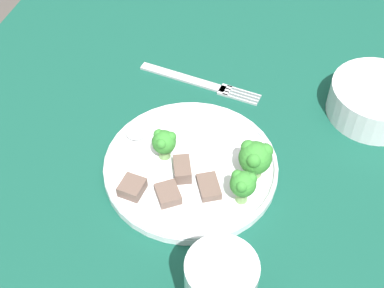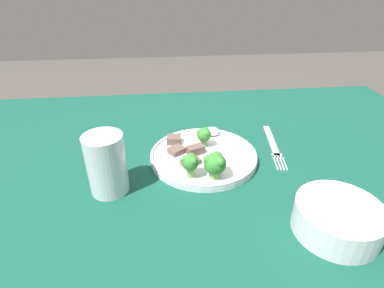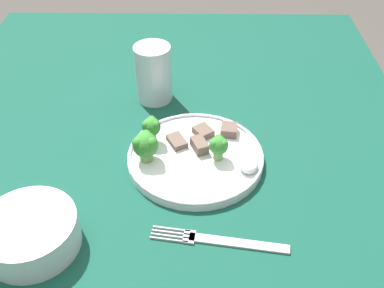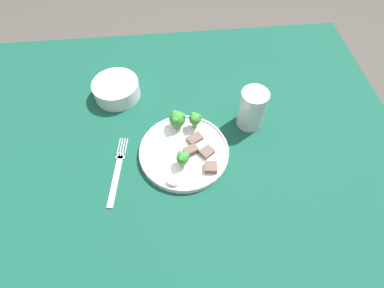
{
  "view_description": "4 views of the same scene",
  "coord_description": "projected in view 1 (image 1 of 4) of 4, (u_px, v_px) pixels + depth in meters",
  "views": [
    {
      "loc": [
        0.47,
        0.07,
        1.34
      ],
      "look_at": [
        0.01,
        -0.06,
        0.8
      ],
      "focal_mm": 50.0,
      "sensor_mm": 36.0,
      "label": 1
    },
    {
      "loc": [
        0.11,
        0.51,
        1.13
      ],
      "look_at": [
        0.05,
        -0.08,
        0.79
      ],
      "focal_mm": 28.0,
      "sensor_mm": 36.0,
      "label": 2
    },
    {
      "loc": [
        -0.57,
        -0.06,
        1.3
      ],
      "look_at": [
        0.03,
        -0.05,
        0.79
      ],
      "focal_mm": 42.0,
      "sensor_mm": 36.0,
      "label": 3
    },
    {
      "loc": [
        0.0,
        -0.49,
        1.44
      ],
      "look_at": [
        0.05,
        -0.06,
        0.82
      ],
      "focal_mm": 28.0,
      "sensor_mm": 36.0,
      "label": 4
    }
  ],
  "objects": [
    {
      "name": "table",
      "position": [
        229.0,
        207.0,
        0.82
      ],
      "size": [
        1.28,
        0.96,
        0.76
      ],
      "color": "#114738",
      "rests_on": "ground_plane"
    },
    {
      "name": "dinner_plate",
      "position": [
        191.0,
        167.0,
        0.73
      ],
      "size": [
        0.24,
        0.24,
        0.02
      ],
      "color": "white",
      "rests_on": "table"
    },
    {
      "name": "fork",
      "position": [
        198.0,
        82.0,
        0.86
      ],
      "size": [
        0.05,
        0.21,
        0.0
      ],
      "color": "#B2B2B7",
      "rests_on": "table"
    },
    {
      "name": "cream_bowl",
      "position": [
        375.0,
        101.0,
        0.8
      ],
      "size": [
        0.14,
        0.14,
        0.05
      ],
      "color": "silver",
      "rests_on": "table"
    },
    {
      "name": "broccoli_floret_near_rim_left",
      "position": [
        243.0,
        184.0,
        0.67
      ],
      "size": [
        0.03,
        0.03,
        0.05
      ],
      "color": "#709E56",
      "rests_on": "dinner_plate"
    },
    {
      "name": "broccoli_floret_center_left",
      "position": [
        255.0,
        158.0,
        0.7
      ],
      "size": [
        0.05,
        0.04,
        0.05
      ],
      "color": "#709E56",
      "rests_on": "dinner_plate"
    },
    {
      "name": "broccoli_floret_back_left",
      "position": [
        164.0,
        142.0,
        0.72
      ],
      "size": [
        0.03,
        0.03,
        0.05
      ],
      "color": "#709E56",
      "rests_on": "dinner_plate"
    },
    {
      "name": "meat_slice_front_slice",
      "position": [
        209.0,
        187.0,
        0.7
      ],
      "size": [
        0.05,
        0.04,
        0.01
      ],
      "color": "brown",
      "rests_on": "dinner_plate"
    },
    {
      "name": "meat_slice_middle_slice",
      "position": [
        132.0,
        187.0,
        0.7
      ],
      "size": [
        0.03,
        0.03,
        0.02
      ],
      "color": "brown",
      "rests_on": "dinner_plate"
    },
    {
      "name": "meat_slice_rear_slice",
      "position": [
        168.0,
        194.0,
        0.69
      ],
      "size": [
        0.04,
        0.04,
        0.01
      ],
      "color": "brown",
      "rests_on": "dinner_plate"
    },
    {
      "name": "meat_slice_edge_slice",
      "position": [
        182.0,
        169.0,
        0.71
      ],
      "size": [
        0.04,
        0.03,
        0.02
      ],
      "color": "brown",
      "rests_on": "dinner_plate"
    },
    {
      "name": "sauce_dollop",
      "position": [
        137.0,
        130.0,
        0.76
      ],
      "size": [
        0.04,
        0.03,
        0.02
      ],
      "color": "white",
      "rests_on": "dinner_plate"
    }
  ]
}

